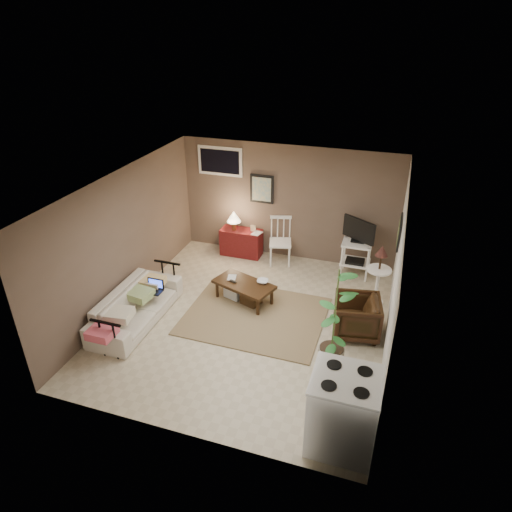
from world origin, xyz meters
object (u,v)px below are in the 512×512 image
(red_console, at_px, (241,240))
(stove, at_px, (343,411))
(sofa, at_px, (135,301))
(spindle_chair, at_px, (280,242))
(side_table, at_px, (380,268))
(armchair, at_px, (357,315))
(coffee_table, at_px, (244,290))
(potted_plant, at_px, (335,317))
(tv_stand, at_px, (357,246))

(red_console, relative_size, stove, 0.97)
(sofa, xyz_separation_m, red_console, (0.86, 2.81, -0.03))
(spindle_chair, relative_size, side_table, 0.85)
(armchair, xyz_separation_m, stove, (0.10, -2.22, 0.15))
(sofa, relative_size, stove, 1.88)
(coffee_table, height_order, potted_plant, potted_plant)
(tv_stand, height_order, side_table, tv_stand)
(coffee_table, height_order, side_table, side_table)
(coffee_table, distance_m, potted_plant, 2.28)
(sofa, distance_m, side_table, 4.22)
(side_table, distance_m, potted_plant, 2.01)
(tv_stand, bearing_deg, stove, -84.98)
(spindle_chair, relative_size, armchair, 1.35)
(tv_stand, height_order, stove, tv_stand)
(sofa, relative_size, red_console, 1.95)
(spindle_chair, bearing_deg, sofa, -122.71)
(coffee_table, relative_size, tv_stand, 0.99)
(coffee_table, xyz_separation_m, potted_plant, (1.79, -1.24, 0.67))
(coffee_table, relative_size, stove, 1.15)
(sofa, xyz_separation_m, tv_stand, (3.30, 2.68, 0.26))
(spindle_chair, relative_size, potted_plant, 0.58)
(tv_stand, bearing_deg, sofa, -140.96)
(sofa, xyz_separation_m, armchair, (3.56, 0.78, -0.02))
(coffee_table, distance_m, red_console, 1.83)
(coffee_table, xyz_separation_m, armchair, (2.04, -0.33, 0.14))
(side_table, relative_size, armchair, 1.58)
(coffee_table, bearing_deg, stove, -49.98)
(sofa, bearing_deg, armchair, -77.64)
(side_table, bearing_deg, sofa, -154.42)
(coffee_table, distance_m, tv_stand, 2.41)
(red_console, bearing_deg, coffee_table, -68.55)
(spindle_chair, xyz_separation_m, armchair, (1.81, -1.95, -0.10))
(red_console, bearing_deg, potted_plant, -50.07)
(tv_stand, relative_size, stove, 1.16)
(coffee_table, xyz_separation_m, spindle_chair, (0.23, 1.62, 0.23))
(coffee_table, distance_m, armchair, 2.07)
(tv_stand, distance_m, armchair, 1.94)
(red_console, height_order, stove, stove)
(potted_plant, bearing_deg, sofa, 177.72)
(sofa, distance_m, armchair, 3.65)
(sofa, xyz_separation_m, spindle_chair, (1.76, 2.73, 0.08))
(sofa, bearing_deg, potted_plant, -92.28)
(potted_plant, xyz_separation_m, stove, (0.35, -1.31, -0.38))
(side_table, relative_size, stove, 1.11)
(sofa, distance_m, potted_plant, 3.36)
(coffee_table, bearing_deg, potted_plant, -34.71)
(side_table, bearing_deg, armchair, -102.51)
(stove, bearing_deg, armchair, 92.64)
(spindle_chair, height_order, side_table, side_table)
(tv_stand, relative_size, armchair, 1.66)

